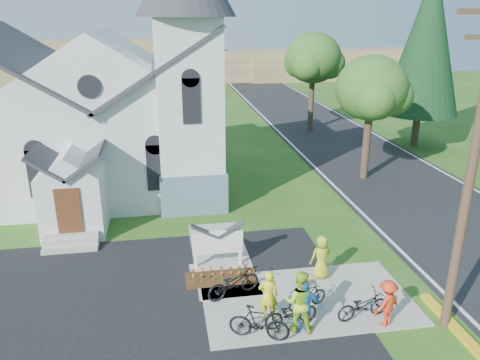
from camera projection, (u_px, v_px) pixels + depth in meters
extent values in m
plane|color=#285518|center=(267.00, 314.00, 15.11)|extent=(120.00, 120.00, 0.00)
cube|color=black|center=(366.00, 161.00, 30.58)|extent=(8.00, 90.00, 0.02)
cube|color=#A8A297|center=(307.00, 300.00, 15.79)|extent=(7.00, 4.00, 0.05)
cube|color=silver|center=(108.00, 143.00, 25.40)|extent=(11.00, 9.00, 5.00)
cube|color=slate|center=(192.00, 185.00, 23.51)|extent=(3.20, 3.20, 2.00)
cube|color=silver|center=(190.00, 116.00, 22.33)|extent=(3.00, 3.00, 9.00)
cube|color=silver|center=(74.00, 202.00, 20.32)|extent=(2.60, 2.40, 2.80)
cube|color=#522D17|center=(69.00, 211.00, 19.15)|extent=(1.00, 0.10, 2.00)
cube|color=#A8A297|center=(218.00, 266.00, 17.87)|extent=(2.20, 0.40, 0.10)
cube|color=white|center=(196.00, 256.00, 17.57)|extent=(0.12, 0.12, 1.00)
cube|color=white|center=(240.00, 252.00, 17.84)|extent=(0.12, 0.12, 1.00)
cube|color=white|center=(218.00, 242.00, 17.54)|extent=(1.90, 0.14, 0.90)
cube|color=#3D2410|center=(221.00, 278.00, 17.04)|extent=(2.60, 1.10, 0.07)
cylinder|color=#432E21|center=(471.00, 174.00, 12.85)|extent=(0.28, 0.28, 10.00)
cylinder|color=#3C2D21|center=(366.00, 144.00, 26.89)|extent=(0.44, 0.44, 4.05)
ellipsoid|color=#2C541D|center=(372.00, 88.00, 25.80)|extent=(4.00, 4.00, 3.60)
cylinder|color=#3C2D21|center=(311.00, 103.00, 38.03)|extent=(0.44, 0.44, 4.50)
ellipsoid|color=#2C541D|center=(313.00, 58.00, 36.82)|extent=(4.40, 4.40, 3.96)
cylinder|color=#3C2D21|center=(416.00, 130.00, 33.75)|extent=(0.50, 0.50, 2.40)
cone|color=black|center=(427.00, 40.00, 31.65)|extent=(5.20, 5.20, 10.00)
cube|color=brown|center=(223.00, 65.00, 67.35)|extent=(60.00, 8.00, 4.00)
cube|color=brown|center=(110.00, 60.00, 66.45)|extent=(30.00, 6.00, 5.60)
cube|color=brown|center=(333.00, 69.00, 68.16)|extent=(25.00, 6.00, 3.00)
imported|color=yellow|center=(268.00, 295.00, 14.50)|extent=(0.67, 0.49, 1.70)
imported|color=black|center=(233.00, 283.00, 15.81)|extent=(2.07, 1.34, 1.03)
imported|color=#A9D828|center=(299.00, 301.00, 13.97)|extent=(1.15, 1.02, 1.98)
imported|color=black|center=(259.00, 323.00, 13.71)|extent=(1.89, 1.16, 1.10)
imported|color=#2A81D4|center=(304.00, 306.00, 13.91)|extent=(1.12, 0.65, 1.78)
imported|color=black|center=(291.00, 313.00, 14.31)|extent=(1.83, 0.91, 0.92)
imported|color=red|center=(387.00, 303.00, 14.25)|extent=(1.14, 0.92, 1.54)
imported|color=black|center=(308.00, 296.00, 15.17)|extent=(1.52, 0.88, 0.88)
imported|color=#A4B622|center=(321.00, 257.00, 16.82)|extent=(0.86, 0.60, 1.66)
imported|color=black|center=(363.00, 305.00, 14.67)|extent=(1.85, 0.90, 0.93)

